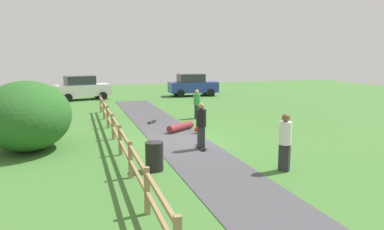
% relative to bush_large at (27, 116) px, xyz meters
% --- Properties ---
extents(ground_plane, '(60.00, 60.00, 0.00)m').
position_rel_bush_large_xyz_m(ground_plane, '(5.81, -0.51, -1.31)').
color(ground_plane, '#427533').
extents(asphalt_path, '(2.40, 28.00, 0.02)m').
position_rel_bush_large_xyz_m(asphalt_path, '(5.81, -0.51, -1.30)').
color(asphalt_path, '#47474C').
rests_on(asphalt_path, ground_plane).
extents(wooden_fence, '(0.12, 18.12, 1.10)m').
position_rel_bush_large_xyz_m(wooden_fence, '(3.21, -0.51, -0.64)').
color(wooden_fence, '#997A51').
rests_on(wooden_fence, ground_plane).
extents(bush_large, '(3.22, 3.86, 2.61)m').
position_rel_bush_large_xyz_m(bush_large, '(0.00, 0.00, 0.00)').
color(bush_large, '#286023').
rests_on(bush_large, ground_plane).
extents(trash_bin, '(0.56, 0.56, 0.90)m').
position_rel_bush_large_xyz_m(trash_bin, '(4.01, -3.90, -0.86)').
color(trash_bin, black).
rests_on(trash_bin, ground_plane).
extents(skater_riding, '(0.38, 0.80, 1.76)m').
position_rel_bush_large_xyz_m(skater_riding, '(6.22, -1.94, -0.31)').
color(skater_riding, black).
rests_on(skater_riding, asphalt_path).
extents(skater_fallen, '(1.54, 1.53, 0.36)m').
position_rel_bush_large_xyz_m(skater_fallen, '(6.44, 1.46, -1.11)').
color(skater_fallen, maroon).
rests_on(skater_fallen, asphalt_path).
extents(skateboard_loose, '(0.64, 0.76, 0.08)m').
position_rel_bush_large_xyz_m(skateboard_loose, '(5.53, 3.94, -1.22)').
color(skateboard_loose, black).
rests_on(skateboard_loose, asphalt_path).
extents(bystander_white, '(0.54, 0.54, 1.80)m').
position_rel_bush_large_xyz_m(bystander_white, '(7.83, -5.15, -0.31)').
color(bystander_white, '#2D2D33').
rests_on(bystander_white, ground_plane).
extents(bystander_green, '(0.39, 0.39, 1.64)m').
position_rel_bush_large_xyz_m(bystander_green, '(8.23, 4.57, -0.41)').
color(bystander_green, '#2D2D33').
rests_on(bystander_green, ground_plane).
extents(parked_car_white, '(4.47, 2.69, 1.92)m').
position_rel_bush_large_xyz_m(parked_car_white, '(2.24, 15.51, -0.35)').
color(parked_car_white, silver).
rests_on(parked_car_white, ground_plane).
extents(parked_car_blue, '(4.24, 2.09, 1.92)m').
position_rel_bush_large_xyz_m(parked_car_blue, '(11.48, 15.53, -0.35)').
color(parked_car_blue, '#283D99').
rests_on(parked_car_blue, ground_plane).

